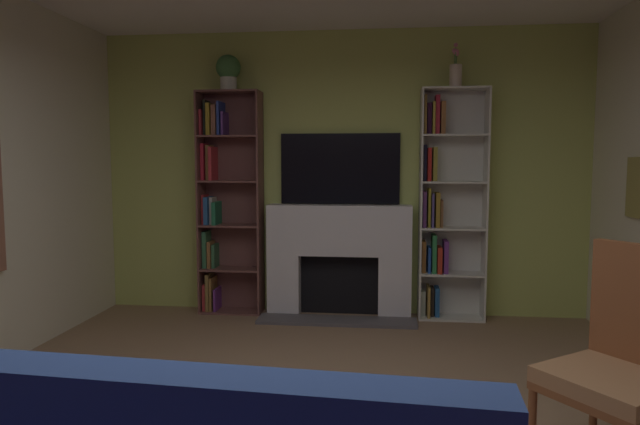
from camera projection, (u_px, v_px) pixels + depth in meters
name	position (u px, v px, depth m)	size (l,w,h in m)	color
wall_back_accent	(341.00, 174.00, 5.60)	(4.92, 0.06, 2.80)	#B9C862
fireplace	(339.00, 256.00, 5.52)	(1.51, 0.55, 1.10)	white
tv	(340.00, 169.00, 5.54)	(1.17, 0.06, 0.69)	black
bookshelf_left	(224.00, 202.00, 5.63)	(0.62, 0.28, 2.21)	brown
bookshelf_right	(444.00, 207.00, 5.40)	(0.62, 0.27, 2.21)	silver
potted_plant	(228.00, 71.00, 5.45)	(0.24, 0.24, 0.35)	beige
vase_with_flowers	(456.00, 72.00, 5.22)	(0.12, 0.12, 0.41)	beige
armchair	(624.00, 360.00, 2.80)	(0.79, 0.79, 1.10)	brown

